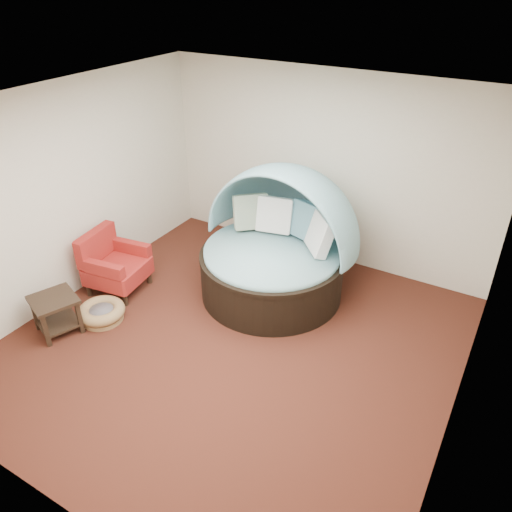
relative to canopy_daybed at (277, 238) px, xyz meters
The scene contains 10 objects.
floor 1.52m from the canopy_daybed, 84.96° to the right, with size 5.00×5.00×0.00m, color #481E14.
wall_back 1.36m from the canopy_daybed, 84.73° to the left, with size 5.00×5.00×0.00m, color beige.
wall_front 3.82m from the canopy_daybed, 88.29° to the right, with size 5.00×5.00×0.00m, color beige.
wall_left 2.77m from the canopy_daybed, 151.85° to the right, with size 5.00×5.00×0.00m, color beige.
wall_right 2.97m from the canopy_daybed, 26.05° to the right, with size 5.00×5.00×0.00m, color beige.
ceiling 2.36m from the canopy_daybed, 84.96° to the right, with size 5.00×5.00×0.00m, color white.
canopy_daybed is the anchor object (origin of this frame).
pet_basket 2.46m from the canopy_daybed, 132.71° to the right, with size 0.75×0.75×0.21m.
red_armchair 2.27m from the canopy_daybed, 150.36° to the right, with size 0.83×0.83×0.86m.
side_table 2.91m from the canopy_daybed, 131.13° to the right, with size 0.66×0.66×0.49m.
Camera 1 is at (2.58, -3.86, 3.99)m, focal length 35.00 mm.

